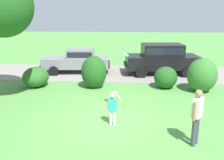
% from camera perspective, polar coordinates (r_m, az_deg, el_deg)
% --- Properties ---
extents(ground_plane, '(80.00, 80.00, 0.00)m').
position_cam_1_polar(ground_plane, '(9.30, -1.72, -9.34)').
color(ground_plane, '#518E42').
extents(driveway_strip, '(28.00, 4.40, 0.02)m').
position_cam_1_polar(driveway_strip, '(16.18, 0.80, 1.59)').
color(driveway_strip, gray).
rests_on(driveway_strip, ground).
extents(shrub_near_tree, '(1.34, 1.59, 1.06)m').
position_cam_1_polar(shrub_near_tree, '(13.85, -17.06, 0.70)').
color(shrub_near_tree, '#286023').
rests_on(shrub_near_tree, ground).
extents(shrub_centre_left, '(1.32, 1.27, 1.69)m').
position_cam_1_polar(shrub_centre_left, '(13.00, -4.07, 1.52)').
color(shrub_centre_left, '#1E511C').
rests_on(shrub_centre_left, ground).
extents(shrub_centre, '(1.20, 1.18, 1.14)m').
position_cam_1_polar(shrub_centre, '(13.26, 12.22, 0.36)').
color(shrub_centre, '#1E511C').
rests_on(shrub_centre, ground).
extents(shrub_centre_right, '(1.45, 1.49, 1.68)m').
position_cam_1_polar(shrub_centre_right, '(13.12, 19.91, 1.05)').
color(shrub_centre_right, '#33702B').
rests_on(shrub_centre_right, ground).
extents(parked_sedan, '(4.52, 2.35, 1.56)m').
position_cam_1_polar(parked_sedan, '(16.47, -7.87, 4.67)').
color(parked_sedan, gray).
rests_on(parked_sedan, ground).
extents(parked_suv, '(4.85, 2.42, 1.92)m').
position_cam_1_polar(parked_suv, '(16.10, 11.33, 5.09)').
color(parked_suv, black).
rests_on(parked_suv, ground).
extents(child_thrower, '(0.48, 0.23, 1.29)m').
position_cam_1_polar(child_thrower, '(8.72, 0.15, -5.97)').
color(child_thrower, white).
rests_on(child_thrower, ground).
extents(frisbee, '(0.27, 0.28, 0.17)m').
position_cam_1_polar(frisbee, '(9.38, 3.10, 5.86)').
color(frisbee, '#1EB7B2').
extents(adult_onlooker, '(0.39, 0.45, 1.74)m').
position_cam_1_polar(adult_onlooker, '(7.78, 18.84, -7.48)').
color(adult_onlooker, '#3F3F4C').
rests_on(adult_onlooker, ground).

